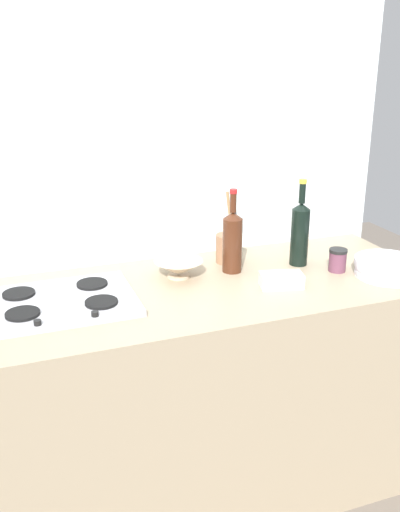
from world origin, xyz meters
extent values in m
plane|color=#6B6056|center=(0.00, 0.00, 0.00)|extent=(6.00, 6.00, 0.00)
cube|color=tan|center=(0.00, 0.00, 0.45)|extent=(1.80, 0.70, 0.90)
cube|color=silver|center=(0.00, 0.38, 1.09)|extent=(1.90, 0.06, 2.17)
cube|color=#B2B2B7|center=(-0.51, 0.01, 0.91)|extent=(0.51, 0.38, 0.02)
cylinder|color=black|center=(-0.64, -0.07, 0.93)|extent=(0.11, 0.11, 0.01)
cylinder|color=black|center=(-0.38, -0.07, 0.93)|extent=(0.11, 0.11, 0.01)
cylinder|color=black|center=(-0.64, 0.10, 0.93)|extent=(0.11, 0.11, 0.01)
cylinder|color=black|center=(-0.38, 0.10, 0.93)|extent=(0.11, 0.11, 0.01)
cylinder|color=black|center=(-0.60, -0.16, 0.93)|extent=(0.02, 0.02, 0.02)
cylinder|color=black|center=(-0.42, -0.16, 0.93)|extent=(0.02, 0.02, 0.02)
cylinder|color=white|center=(0.72, -0.15, 0.91)|extent=(0.25, 0.25, 0.01)
cylinder|color=white|center=(0.71, -0.16, 0.92)|extent=(0.25, 0.25, 0.01)
cylinder|color=white|center=(0.72, -0.15, 0.93)|extent=(0.25, 0.25, 0.01)
cylinder|color=white|center=(0.71, -0.15, 0.94)|extent=(0.25, 0.25, 0.01)
cylinder|color=white|center=(0.71, -0.15, 0.95)|extent=(0.25, 0.25, 0.01)
cylinder|color=white|center=(0.71, -0.15, 0.96)|extent=(0.25, 0.25, 0.01)
cylinder|color=black|center=(0.46, 0.08, 1.02)|extent=(0.07, 0.07, 0.23)
cone|color=black|center=(0.46, 0.08, 1.14)|extent=(0.07, 0.07, 0.03)
cylinder|color=black|center=(0.46, 0.08, 1.20)|extent=(0.03, 0.03, 0.08)
cylinder|color=gold|center=(0.46, 0.08, 1.24)|extent=(0.03, 0.03, 0.02)
cylinder|color=#472314|center=(0.17, 0.10, 1.01)|extent=(0.08, 0.08, 0.21)
cone|color=#472314|center=(0.17, 0.10, 1.13)|extent=(0.08, 0.08, 0.03)
cylinder|color=#472314|center=(0.17, 0.10, 1.18)|extent=(0.02, 0.02, 0.07)
cylinder|color=#B21E1E|center=(0.17, 0.10, 1.22)|extent=(0.03, 0.03, 0.02)
cylinder|color=beige|center=(-0.04, 0.12, 0.91)|extent=(0.08, 0.08, 0.01)
cone|color=beige|center=(-0.04, 0.12, 0.94)|extent=(0.19, 0.19, 0.06)
cube|color=white|center=(0.28, -0.10, 0.93)|extent=(0.17, 0.12, 0.05)
cylinder|color=#996B4C|center=(0.20, 0.20, 0.96)|extent=(0.10, 0.10, 0.12)
cylinder|color=#262626|center=(0.22, 0.19, 1.06)|extent=(0.01, 0.04, 0.22)
cylinder|color=#997247|center=(0.21, 0.21, 1.07)|extent=(0.04, 0.02, 0.25)
cylinder|color=#66384C|center=(0.56, -0.04, 0.94)|extent=(0.07, 0.07, 0.08)
cylinder|color=black|center=(0.56, -0.04, 0.98)|extent=(0.07, 0.07, 0.01)
camera|label=1|loc=(-0.69, -1.86, 1.74)|focal=40.82mm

